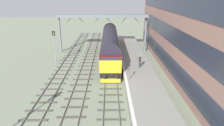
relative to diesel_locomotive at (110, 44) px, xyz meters
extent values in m
plane|color=gray|center=(0.00, -6.53, -2.49)|extent=(140.00, 140.00, 0.00)
cube|color=slate|center=(-0.72, -6.53, -2.41)|extent=(0.07, 60.00, 0.15)
cube|color=slate|center=(0.72, -6.53, -2.41)|extent=(0.07, 60.00, 0.15)
cube|color=#49493C|center=(0.00, -17.78, -2.44)|extent=(2.50, 0.26, 0.09)
cube|color=#49493C|center=(0.00, -16.28, -2.44)|extent=(2.50, 0.26, 0.09)
cube|color=#49493C|center=(0.00, -14.78, -2.44)|extent=(2.50, 0.26, 0.09)
cube|color=#49493C|center=(0.00, -13.28, -2.44)|extent=(2.50, 0.26, 0.09)
cube|color=#49493C|center=(0.00, -11.78, -2.44)|extent=(2.50, 0.26, 0.09)
cube|color=#49493C|center=(0.00, -10.28, -2.44)|extent=(2.50, 0.26, 0.09)
cube|color=#49493C|center=(0.00, -8.78, -2.44)|extent=(2.50, 0.26, 0.09)
cube|color=#49493C|center=(0.00, -7.28, -2.44)|extent=(2.50, 0.26, 0.09)
cube|color=#49493C|center=(0.00, -5.78, -2.44)|extent=(2.50, 0.26, 0.09)
cube|color=#49493C|center=(0.00, -4.28, -2.44)|extent=(2.50, 0.26, 0.09)
cube|color=#49493C|center=(0.00, -2.78, -2.44)|extent=(2.50, 0.26, 0.09)
cube|color=#49493C|center=(0.00, -1.28, -2.44)|extent=(2.50, 0.26, 0.09)
cube|color=#49493C|center=(0.00, 0.22, -2.44)|extent=(2.50, 0.26, 0.09)
cube|color=#49493C|center=(0.00, 1.72, -2.44)|extent=(2.50, 0.26, 0.09)
cube|color=#49493C|center=(0.00, 3.22, -2.44)|extent=(2.50, 0.26, 0.09)
cube|color=#49493C|center=(0.00, 4.72, -2.44)|extent=(2.50, 0.26, 0.09)
cube|color=#49493C|center=(0.00, 6.22, -2.44)|extent=(2.50, 0.26, 0.09)
cube|color=#49493C|center=(0.00, 7.72, -2.44)|extent=(2.50, 0.26, 0.09)
cube|color=#49493C|center=(0.00, 9.22, -2.44)|extent=(2.50, 0.26, 0.09)
cube|color=#49493C|center=(0.00, 10.72, -2.44)|extent=(2.50, 0.26, 0.09)
cube|color=#49493C|center=(0.00, 12.22, -2.44)|extent=(2.50, 0.26, 0.09)
cube|color=#49493C|center=(0.00, 13.72, -2.44)|extent=(2.50, 0.26, 0.09)
cube|color=#49493C|center=(0.00, 15.22, -2.44)|extent=(2.50, 0.26, 0.09)
cube|color=#49493C|center=(0.00, 16.72, -2.44)|extent=(2.50, 0.26, 0.09)
cube|color=#49493C|center=(0.00, 18.22, -2.44)|extent=(2.50, 0.26, 0.09)
cube|color=#49493C|center=(0.00, 19.72, -2.44)|extent=(2.50, 0.26, 0.09)
cube|color=#49493C|center=(0.00, 21.22, -2.44)|extent=(2.50, 0.26, 0.09)
cube|color=#49493C|center=(0.00, 22.72, -2.44)|extent=(2.50, 0.26, 0.09)
cube|color=gray|center=(-4.21, -6.53, -2.41)|extent=(0.07, 60.00, 0.15)
cube|color=gray|center=(-2.78, -6.53, -2.41)|extent=(0.07, 60.00, 0.15)
cube|color=#474240|center=(-3.49, -17.36, -2.44)|extent=(2.50, 0.26, 0.09)
cube|color=#474240|center=(-3.49, -15.69, -2.44)|extent=(2.50, 0.26, 0.09)
cube|color=#474240|center=(-3.49, -14.03, -2.44)|extent=(2.50, 0.26, 0.09)
cube|color=#474240|center=(-3.49, -12.36, -2.44)|extent=(2.50, 0.26, 0.09)
cube|color=#474240|center=(-3.49, -10.69, -2.44)|extent=(2.50, 0.26, 0.09)
cube|color=#474240|center=(-3.49, -9.03, -2.44)|extent=(2.50, 0.26, 0.09)
cube|color=#474240|center=(-3.49, -7.36, -2.44)|extent=(2.50, 0.26, 0.09)
cube|color=#474240|center=(-3.49, -5.69, -2.44)|extent=(2.50, 0.26, 0.09)
cube|color=#474240|center=(-3.49, -4.03, -2.44)|extent=(2.50, 0.26, 0.09)
cube|color=#474240|center=(-3.49, -2.36, -2.44)|extent=(2.50, 0.26, 0.09)
cube|color=#474240|center=(-3.49, -0.69, -2.44)|extent=(2.50, 0.26, 0.09)
cube|color=#474240|center=(-3.49, 0.97, -2.44)|extent=(2.50, 0.26, 0.09)
cube|color=#474240|center=(-3.49, 2.64, -2.44)|extent=(2.50, 0.26, 0.09)
cube|color=#474240|center=(-3.49, 4.31, -2.44)|extent=(2.50, 0.26, 0.09)
cube|color=#474240|center=(-3.49, 5.97, -2.44)|extent=(2.50, 0.26, 0.09)
cube|color=#474240|center=(-3.49, 7.64, -2.44)|extent=(2.50, 0.26, 0.09)
cube|color=#474240|center=(-3.49, 9.31, -2.44)|extent=(2.50, 0.26, 0.09)
cube|color=#474240|center=(-3.49, 10.97, -2.44)|extent=(2.50, 0.26, 0.09)
cube|color=#474240|center=(-3.49, 12.64, -2.44)|extent=(2.50, 0.26, 0.09)
cube|color=#474240|center=(-3.49, 14.31, -2.44)|extent=(2.50, 0.26, 0.09)
cube|color=#474240|center=(-3.49, 15.97, -2.44)|extent=(2.50, 0.26, 0.09)
cube|color=#474240|center=(-3.49, 17.64, -2.44)|extent=(2.50, 0.26, 0.09)
cube|color=#474240|center=(-3.49, 19.31, -2.44)|extent=(2.50, 0.26, 0.09)
cube|color=#474240|center=(-3.49, 20.97, -2.44)|extent=(2.50, 0.26, 0.09)
cube|color=#474240|center=(-3.49, 22.64, -2.44)|extent=(2.50, 0.26, 0.09)
cube|color=slate|center=(-7.38, -6.53, -2.41)|extent=(0.07, 60.00, 0.15)
cube|color=slate|center=(-5.94, -6.53, -2.41)|extent=(0.07, 60.00, 0.15)
cube|color=#4B4644|center=(-6.66, -17.78, -2.44)|extent=(2.50, 0.26, 0.09)
cube|color=#4B4644|center=(-6.66, -16.28, -2.44)|extent=(2.50, 0.26, 0.09)
cube|color=#4B4644|center=(-6.66, -14.78, -2.44)|extent=(2.50, 0.26, 0.09)
cube|color=#4B4644|center=(-6.66, -13.28, -2.44)|extent=(2.50, 0.26, 0.09)
cube|color=#4B4644|center=(-6.66, -11.78, -2.44)|extent=(2.50, 0.26, 0.09)
cube|color=#4B4644|center=(-6.66, -10.28, -2.44)|extent=(2.50, 0.26, 0.09)
cube|color=#4B4644|center=(-6.66, -8.78, -2.44)|extent=(2.50, 0.26, 0.09)
cube|color=#4B4644|center=(-6.66, -7.28, -2.44)|extent=(2.50, 0.26, 0.09)
cube|color=#4B4644|center=(-6.66, -5.78, -2.44)|extent=(2.50, 0.26, 0.09)
cube|color=#4B4644|center=(-6.66, -4.28, -2.44)|extent=(2.50, 0.26, 0.09)
cube|color=#4B4644|center=(-6.66, -2.78, -2.44)|extent=(2.50, 0.26, 0.09)
cube|color=#4B4644|center=(-6.66, -1.28, -2.44)|extent=(2.50, 0.26, 0.09)
cube|color=#4B4644|center=(-6.66, 0.22, -2.44)|extent=(2.50, 0.26, 0.09)
cube|color=#4B4644|center=(-6.66, 1.72, -2.44)|extent=(2.50, 0.26, 0.09)
cube|color=#4B4644|center=(-6.66, 3.22, -2.44)|extent=(2.50, 0.26, 0.09)
cube|color=#4B4644|center=(-6.66, 4.72, -2.44)|extent=(2.50, 0.26, 0.09)
cube|color=#4B4644|center=(-6.66, 6.22, -2.44)|extent=(2.50, 0.26, 0.09)
cube|color=#4B4644|center=(-6.66, 7.72, -2.44)|extent=(2.50, 0.26, 0.09)
cube|color=#4B4644|center=(-6.66, 9.22, -2.44)|extent=(2.50, 0.26, 0.09)
cube|color=#4B4644|center=(-6.66, 10.72, -2.44)|extent=(2.50, 0.26, 0.09)
cube|color=#4B4644|center=(-6.66, 12.22, -2.44)|extent=(2.50, 0.26, 0.09)
cube|color=#4B4644|center=(-6.66, 13.72, -2.44)|extent=(2.50, 0.26, 0.09)
cube|color=#4B4644|center=(-6.66, 15.22, -2.44)|extent=(2.50, 0.26, 0.09)
cube|color=#4B4644|center=(-6.66, 16.72, -2.44)|extent=(2.50, 0.26, 0.09)
cube|color=#4B4644|center=(-6.66, 18.22, -2.44)|extent=(2.50, 0.26, 0.09)
cube|color=#4B4644|center=(-6.66, 19.72, -2.44)|extent=(2.50, 0.26, 0.09)
cube|color=#4B4644|center=(-6.66, 21.22, -2.44)|extent=(2.50, 0.26, 0.09)
cube|color=#4B4644|center=(-6.66, 22.72, -2.44)|extent=(2.50, 0.26, 0.09)
cube|color=gray|center=(3.60, -6.53, -1.99)|extent=(4.00, 44.00, 1.00)
cube|color=white|center=(1.75, -6.53, -1.48)|extent=(0.30, 44.00, 0.01)
cube|color=#946B61|center=(9.81, -6.12, 4.71)|extent=(4.78, 36.54, 14.39)
cube|color=#2B3242|center=(7.39, -6.12, -0.51)|extent=(0.06, 33.61, 2.02)
cube|color=#2B3242|center=(7.39, -6.12, 3.09)|extent=(0.06, 33.61, 2.02)
cube|color=#2B3242|center=(7.39, -6.12, 6.69)|extent=(0.06, 33.61, 2.02)
cube|color=black|center=(0.00, 0.04, -1.67)|extent=(2.56, 19.75, 0.60)
cube|color=#551821|center=(0.00, 0.04, -0.32)|extent=(2.70, 19.75, 2.10)
cylinder|color=#22202B|center=(0.00, 0.04, 0.91)|extent=(2.56, 18.17, 2.57)
cube|color=yellow|center=(0.00, -9.88, -0.47)|extent=(2.65, 0.08, 1.58)
cube|color=#232D3D|center=(0.00, -9.86, 0.26)|extent=(2.38, 0.04, 0.64)
cube|color=#232D3D|center=(1.37, 0.04, -0.02)|extent=(0.04, 13.82, 0.44)
cylinder|color=black|center=(-0.75, -10.09, -1.57)|extent=(0.48, 0.35, 0.48)
cylinder|color=black|center=(0.75, -10.09, -1.57)|extent=(0.48, 0.35, 0.48)
cube|color=yellow|center=(0.00, -9.94, -2.20)|extent=(2.43, 0.36, 0.47)
cylinder|color=black|center=(0.00, -7.98, -1.97)|extent=(1.64, 1.04, 1.04)
cylinder|color=black|center=(0.00, -6.88, -1.97)|extent=(1.64, 1.04, 1.04)
cylinder|color=black|center=(0.00, -5.78, -1.97)|extent=(1.64, 1.04, 1.04)
cylinder|color=black|center=(0.00, 5.85, -1.97)|extent=(1.64, 1.04, 1.04)
cylinder|color=black|center=(0.00, 6.95, -1.97)|extent=(1.64, 1.04, 1.04)
cylinder|color=black|center=(0.00, 8.05, -1.97)|extent=(1.64, 1.04, 1.04)
cylinder|color=gray|center=(-8.53, -1.88, -0.02)|extent=(0.14, 0.14, 4.93)
cube|color=black|center=(-8.53, -1.94, 2.09)|extent=(0.44, 0.10, 0.71)
cylinder|color=#50504E|center=(-8.53, -2.00, 2.24)|extent=(0.20, 0.06, 0.20)
cylinder|color=yellow|center=(-8.53, -2.00, 1.96)|extent=(0.20, 0.06, 0.20)
cylinder|color=slate|center=(2.04, -11.44, -0.66)|extent=(0.08, 0.08, 1.63)
cube|color=black|center=(2.01, -11.44, -0.03)|extent=(0.05, 0.44, 0.36)
cube|color=white|center=(1.98, -11.44, -0.03)|extent=(0.01, 0.20, 0.24)
cylinder|color=#2E323D|center=(3.93, -7.31, -1.06)|extent=(0.13, 0.13, 0.84)
cylinder|color=#2E323D|center=(3.84, -7.13, -1.06)|extent=(0.13, 0.13, 0.84)
cylinder|color=#282724|center=(3.88, -7.22, -0.36)|extent=(0.46, 0.46, 0.56)
sphere|color=tan|center=(3.88, -7.22, 0.05)|extent=(0.22, 0.22, 0.22)
cylinder|color=#282724|center=(3.98, -7.41, -0.36)|extent=(0.09, 0.09, 0.52)
cylinder|color=#282724|center=(3.79, -7.03, -0.36)|extent=(0.09, 0.09, 0.52)
cylinder|color=slate|center=(-9.06, 4.32, 0.66)|extent=(0.36, 0.36, 6.29)
cylinder|color=slate|center=(6.50, 4.32, 0.66)|extent=(0.36, 0.36, 6.29)
cube|color=slate|center=(-1.28, 4.32, 4.05)|extent=(15.96, 2.00, 0.50)
cylinder|color=slate|center=(-7.43, 4.32, 3.20)|extent=(1.11, 0.10, 1.01)
cylinder|color=slate|center=(-4.97, 4.32, 3.20)|extent=(1.06, 0.10, 1.06)
cylinder|color=slate|center=(-2.51, 4.32, 3.20)|extent=(1.08, 0.10, 1.04)
cylinder|color=slate|center=(-0.05, 4.32, 3.20)|extent=(1.12, 0.10, 0.99)
cylinder|color=slate|center=(2.41, 4.32, 3.20)|extent=(0.91, 0.10, 1.18)
cylinder|color=slate|center=(4.87, 4.32, 3.20)|extent=(1.14, 0.10, 0.98)
camera|label=1|loc=(-0.13, -32.96, 7.78)|focal=33.16mm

